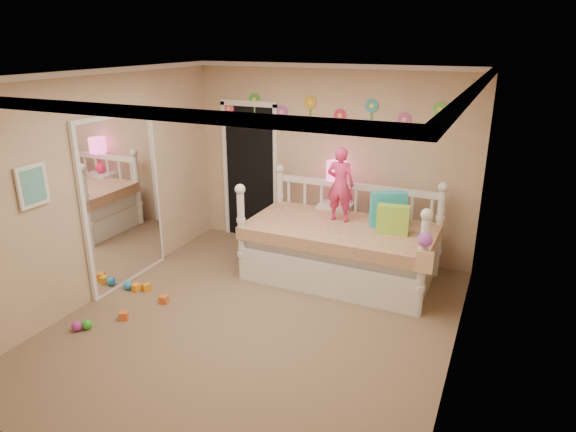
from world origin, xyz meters
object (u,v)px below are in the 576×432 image
at_px(child, 340,184).
at_px(table_lamp, 336,176).
at_px(nightstand, 334,230).
at_px(daybed, 341,230).

distance_m(child, table_lamp, 0.53).
bearing_deg(table_lamp, nightstand, 86.42).
bearing_deg(nightstand, daybed, -67.41).
height_order(daybed, nightstand, daybed).
height_order(daybed, table_lamp, table_lamp).
distance_m(nightstand, table_lamp, 0.77).
xyz_separation_m(nightstand, table_lamp, (-0.00, -0.00, 0.77)).
height_order(nightstand, table_lamp, table_lamp).
height_order(daybed, child, child).
distance_m(daybed, nightstand, 0.74).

